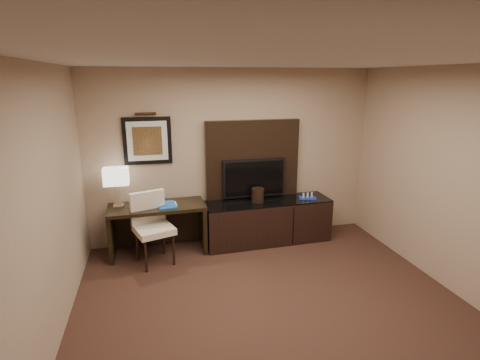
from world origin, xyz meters
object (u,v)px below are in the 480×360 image
object	(u,v)px
table_lamp	(117,188)
desk_phone	(143,204)
tv	(254,178)
minibar_tray	(308,196)
credenza	(268,221)
desk_chair	(154,229)
desk	(158,229)
ice_bucket	(258,195)

from	to	relation	value
table_lamp	desk_phone	world-z (taller)	table_lamp
table_lamp	desk_phone	distance (m)	0.44
tv	minibar_tray	size ratio (longest dim) A/B	3.72
tv	credenza	bearing A→B (deg)	-46.45
minibar_tray	desk_chair	bearing A→B (deg)	-173.48
desk	desk_chair	size ratio (longest dim) A/B	1.35
desk	credenza	xyz separation A→B (m)	(1.70, -0.00, -0.03)
credenza	minibar_tray	world-z (taller)	minibar_tray
desk	desk_chair	distance (m)	0.36
desk_chair	minibar_tray	size ratio (longest dim) A/B	3.83
table_lamp	minibar_tray	bearing A→B (deg)	-3.30
desk_chair	table_lamp	bearing A→B (deg)	119.22
tv	minibar_tray	world-z (taller)	tv
desk_phone	ice_bucket	bearing A→B (deg)	-12.83
desk_chair	desk_phone	bearing A→B (deg)	94.77
desk_phone	minibar_tray	world-z (taller)	desk_phone
table_lamp	minibar_tray	size ratio (longest dim) A/B	2.02
credenza	ice_bucket	size ratio (longest dim) A/B	9.17
credenza	minibar_tray	bearing A→B (deg)	-6.01
tv	ice_bucket	bearing A→B (deg)	-87.27
desk	table_lamp	world-z (taller)	table_lamp
desk	ice_bucket	distance (m)	1.59
desk_chair	tv	bearing A→B (deg)	-0.22
credenza	table_lamp	size ratio (longest dim) A/B	3.65
desk	credenza	size ratio (longest dim) A/B	0.70
tv	ice_bucket	world-z (taller)	tv
tv	minibar_tray	bearing A→B (deg)	-16.18
desk	ice_bucket	size ratio (longest dim) A/B	6.42
desk	minibar_tray	xyz separation A→B (m)	(2.35, -0.05, 0.36)
desk	minibar_tray	distance (m)	2.37
desk_phone	credenza	bearing A→B (deg)	-12.70
desk_phone	table_lamp	bearing A→B (deg)	146.12
desk	desk_phone	world-z (taller)	desk_phone
table_lamp	ice_bucket	size ratio (longest dim) A/B	2.51
desk	desk_phone	distance (m)	0.47
table_lamp	desk_phone	xyz separation A→B (m)	(0.35, -0.13, -0.22)
ice_bucket	tv	bearing A→B (deg)	92.73
credenza	minibar_tray	size ratio (longest dim) A/B	7.39
credenza	table_lamp	xyz separation A→B (m)	(-2.25, 0.12, 0.68)
table_lamp	ice_bucket	distance (m)	2.09
desk_phone	minibar_tray	size ratio (longest dim) A/B	0.73
credenza	desk_phone	size ratio (longest dim) A/B	10.07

